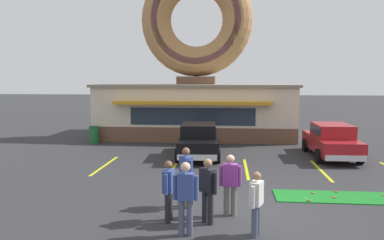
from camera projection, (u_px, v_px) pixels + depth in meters
The scene contains 22 objects.
ground_plane at pixel (249, 211), 10.49m from camera, with size 160.00×160.00×0.00m, color #2D2D30.
donut_shop_building at pixel (196, 78), 24.13m from camera, with size 12.30×6.75×10.96m.
putting_mat at pixel (334, 197), 11.65m from camera, with size 3.65×1.25×0.03m, color #197523.
mini_donut_near_left at pixel (336, 191), 12.12m from camera, with size 0.13×0.13×0.04m, color brown.
mini_donut_near_right at pixel (384, 195), 11.73m from camera, with size 0.13×0.13×0.04m, color #D8667F.
mini_donut_mid_left at pixel (309, 201), 11.21m from camera, with size 0.13×0.13×0.04m, color brown.
mini_donut_mid_centre at pixel (334, 197), 11.53m from camera, with size 0.13×0.13×0.04m, color #A5724C.
mini_donut_mid_right at pixel (313, 193), 12.00m from camera, with size 0.13×0.13×0.04m, color #A5724C.
golf_ball at pixel (305, 198), 11.44m from camera, with size 0.04×0.04×0.04m, color white.
car_red at pixel (331, 139), 17.57m from camera, with size 2.02×4.58×1.60m.
car_black at pixel (199, 139), 17.72m from camera, with size 2.13×4.63×1.60m.
pedestrian_blue_sweater_man at pixel (208, 188), 9.46m from camera, with size 0.48×0.43×1.68m.
pedestrian_hooded_kid at pixel (256, 201), 8.70m from camera, with size 0.37×0.56×1.54m.
pedestrian_leather_jacket_man at pixel (169, 188), 9.61m from camera, with size 0.28×0.59×1.60m.
pedestrian_clipboard_woman at pixel (186, 174), 10.69m from camera, with size 0.42×0.50×1.74m.
pedestrian_beanie_man at pixel (185, 195), 8.72m from camera, with size 0.60×0.24×1.76m.
pedestrian_crossing_woman at pixel (230, 182), 10.03m from camera, with size 0.60×0.25×1.67m.
trash_bin at pixel (94, 134), 21.64m from camera, with size 0.57×0.57×0.97m.
parking_stripe_far_left at pixel (105, 165), 15.99m from camera, with size 0.12×3.60×0.01m, color yellow.
parking_stripe_left at pixel (174, 167), 15.70m from camera, with size 0.12×3.60×0.01m, color yellow.
parking_stripe_mid_left at pixel (246, 169), 15.42m from camera, with size 0.12×3.60×0.01m, color yellow.
parking_stripe_centre at pixel (321, 170), 15.14m from camera, with size 0.12×3.60×0.01m, color yellow.
Camera 1 is at (-0.64, -10.26, 3.66)m, focal length 35.00 mm.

